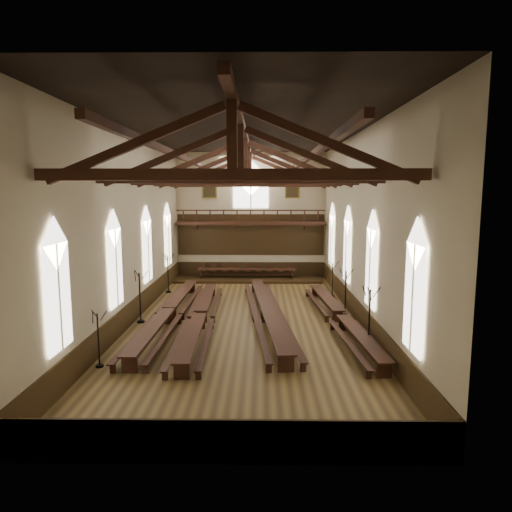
{
  "coord_description": "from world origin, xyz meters",
  "views": [
    {
      "loc": [
        0.88,
        -23.74,
        6.9
      ],
      "look_at": [
        0.56,
        1.5,
        3.33
      ],
      "focal_mm": 32.0,
      "sensor_mm": 36.0,
      "label": 1
    }
  ],
  "objects": [
    {
      "name": "refectory_row_d",
      "position": [
        4.96,
        -0.81,
        0.52
      ],
      "size": [
        1.9,
        14.1,
        0.71
      ],
      "color": "#381D12",
      "rests_on": "ground"
    },
    {
      "name": "room_walls",
      "position": [
        0.0,
        0.0,
        6.46
      ],
      "size": [
        26.0,
        26.0,
        26.0
      ],
      "color": "#BDB58F",
      "rests_on": "ground"
    },
    {
      "name": "candelabrum_left_far",
      "position": [
        -5.55,
        6.94,
        0.83
      ],
      "size": [
        0.81,
        0.8,
        2.73
      ],
      "color": "black",
      "rests_on": "ground"
    },
    {
      "name": "refectory_row_c",
      "position": [
        1.15,
        0.13,
        0.59
      ],
      "size": [
        2.31,
        15.03,
        0.8
      ],
      "color": "#381D12",
      "rests_on": "ground"
    },
    {
      "name": "ground",
      "position": [
        0.0,
        0.0,
        0.0
      ],
      "size": [
        26.0,
        26.0,
        0.0
      ],
      "primitive_type": "plane",
      "color": "brown",
      "rests_on": "ground"
    },
    {
      "name": "wainscot_band",
      "position": [
        0.0,
        0.0,
        0.6
      ],
      "size": [
        12.0,
        26.0,
        1.2
      ],
      "color": "#372610",
      "rests_on": "ground"
    },
    {
      "name": "refectory_row_b",
      "position": [
        -2.31,
        -0.88,
        0.54
      ],
      "size": [
        1.74,
        14.38,
        0.74
      ],
      "color": "#381D12",
      "rests_on": "ground"
    },
    {
      "name": "end_window",
      "position": [
        0.0,
        12.9,
        7.22
      ],
      "size": [
        2.8,
        0.12,
        3.8
      ],
      "color": "white",
      "rests_on": "room_walls"
    },
    {
      "name": "roof_trusses",
      "position": [
        0.0,
        -0.0,
        8.22
      ],
      "size": [
        11.7,
        25.7,
        2.8
      ],
      "color": "#381D12",
      "rests_on": "room_walls"
    },
    {
      "name": "high_chairs",
      "position": [
        -0.28,
        12.16,
        0.73
      ],
      "size": [
        7.64,
        0.45,
        0.98
      ],
      "color": "#381D12",
      "rests_on": "dais"
    },
    {
      "name": "high_table",
      "position": [
        -0.28,
        11.4,
        0.81
      ],
      "size": [
        7.75,
        0.88,
        0.73
      ],
      "color": "#381D12",
      "rests_on": "dais"
    },
    {
      "name": "candelabrum_left_near",
      "position": [
        -5.55,
        -6.54,
        0.7
      ],
      "size": [
        0.66,
        0.7,
        2.31
      ],
      "color": "black",
      "rests_on": "ground"
    },
    {
      "name": "candelabrum_right_near",
      "position": [
        5.55,
        -4.52,
        0.88
      ],
      "size": [
        0.83,
        0.87,
        2.89
      ],
      "color": "black",
      "rests_on": "ground"
    },
    {
      "name": "candelabrum_right_mid",
      "position": [
        5.55,
        1.11,
        0.81
      ],
      "size": [
        0.81,
        0.77,
        2.68
      ],
      "color": "black",
      "rests_on": "ground"
    },
    {
      "name": "candelabrum_right_far",
      "position": [
        5.55,
        5.82,
        0.73
      ],
      "size": [
        0.69,
        0.72,
        2.39
      ],
      "color": "black",
      "rests_on": "ground"
    },
    {
      "name": "dais",
      "position": [
        -0.28,
        11.4,
        0.1
      ],
      "size": [
        11.4,
        2.88,
        0.19
      ],
      "primitive_type": "cube",
      "color": "#372610",
      "rests_on": "ground"
    },
    {
      "name": "portraits",
      "position": [
        0.0,
        12.9,
        7.1
      ],
      "size": [
        7.75,
        0.09,
        1.45
      ],
      "color": "brown",
      "rests_on": "room_walls"
    },
    {
      "name": "candelabrum_left_mid",
      "position": [
        -5.55,
        -0.32,
        0.86
      ],
      "size": [
        0.78,
        0.87,
        2.84
      ],
      "color": "black",
      "rests_on": "ground"
    },
    {
      "name": "refectory_row_a",
      "position": [
        -4.09,
        -0.17,
        0.56
      ],
      "size": [
        1.65,
        14.6,
        0.77
      ],
      "color": "#381D12",
      "rests_on": "ground"
    },
    {
      "name": "minstrels_gallery",
      "position": [
        0.0,
        12.66,
        3.91
      ],
      "size": [
        11.8,
        1.24,
        3.7
      ],
      "color": "#381D12",
      "rests_on": "room_walls"
    },
    {
      "name": "side_windows",
      "position": [
        -0.0,
        -0.0,
        3.74
      ],
      "size": [
        11.85,
        19.8,
        4.5
      ],
      "color": "silver",
      "rests_on": "room_walls"
    }
  ]
}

